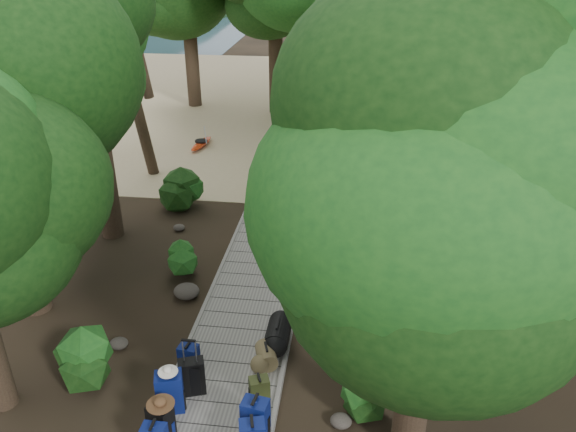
% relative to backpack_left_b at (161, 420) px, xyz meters
% --- Properties ---
extents(ground, '(120.00, 120.00, 0.00)m').
position_rel_backpack_left_b_xyz_m(ground, '(0.73, 3.80, -0.46)').
color(ground, '#312518').
rests_on(ground, ground).
extents(sand_beach, '(40.00, 22.00, 0.02)m').
position_rel_backpack_left_b_xyz_m(sand_beach, '(0.73, 19.80, -0.45)').
color(sand_beach, tan).
rests_on(sand_beach, ground).
extents(boardwalk, '(2.00, 12.00, 0.12)m').
position_rel_backpack_left_b_xyz_m(boardwalk, '(0.73, 4.80, -0.40)').
color(boardwalk, gray).
rests_on(boardwalk, ground).
extents(backpack_left_b, '(0.45, 0.38, 0.69)m').
position_rel_backpack_left_b_xyz_m(backpack_left_b, '(0.00, 0.00, 0.00)').
color(backpack_left_b, black).
rests_on(backpack_left_b, boardwalk).
extents(backpack_left_c, '(0.51, 0.43, 0.82)m').
position_rel_backpack_left_b_xyz_m(backpack_left_c, '(-0.04, 0.58, 0.06)').
color(backpack_left_c, navy).
rests_on(backpack_left_c, boardwalk).
extents(backpack_left_d, '(0.38, 0.30, 0.53)m').
position_rel_backpack_left_b_xyz_m(backpack_left_d, '(-0.02, 1.60, -0.08)').
color(backpack_left_d, navy).
rests_on(backpack_left_d, boardwalk).
extents(backpack_right_c, '(0.46, 0.36, 0.70)m').
position_rel_backpack_left_b_xyz_m(backpack_right_c, '(1.45, 0.27, 0.01)').
color(backpack_right_c, navy).
rests_on(backpack_right_c, boardwalk).
extents(backpack_right_d, '(0.39, 0.34, 0.50)m').
position_rel_backpack_left_b_xyz_m(backpack_right_d, '(1.39, 0.96, -0.09)').
color(backpack_right_d, '#3B411A').
rests_on(backpack_right_d, boardwalk).
extents(duffel_right_khaki, '(0.51, 0.62, 0.36)m').
position_rel_backpack_left_b_xyz_m(duffel_right_khaki, '(1.36, 1.87, -0.16)').
color(duffel_right_khaki, brown).
rests_on(duffel_right_khaki, boardwalk).
extents(duffel_right_black, '(0.48, 0.75, 0.47)m').
position_rel_backpack_left_b_xyz_m(duffel_right_black, '(1.50, 2.46, -0.11)').
color(duffel_right_black, black).
rests_on(duffel_right_black, boardwalk).
extents(suitcase_on_boardwalk, '(0.49, 0.37, 0.68)m').
position_rel_backpack_left_b_xyz_m(suitcase_on_boardwalk, '(0.22, 1.00, -0.00)').
color(suitcase_on_boardwalk, black).
rests_on(suitcase_on_boardwalk, boardwalk).
extents(lone_suitcase_on_sand, '(0.45, 0.29, 0.66)m').
position_rel_backpack_left_b_xyz_m(lone_suitcase_on_sand, '(1.09, 11.95, -0.11)').
color(lone_suitcase_on_sand, black).
rests_on(lone_suitcase_on_sand, sand_beach).
extents(hat_brown, '(0.44, 0.44, 0.13)m').
position_rel_backpack_left_b_xyz_m(hat_brown, '(0.04, -0.01, 0.41)').
color(hat_brown, '#51351E').
rests_on(hat_brown, backpack_left_b).
extents(hat_white, '(0.32, 0.32, 0.11)m').
position_rel_backpack_left_b_xyz_m(hat_white, '(-0.02, 0.56, 0.53)').
color(hat_white, silver).
rests_on(hat_white, backpack_left_c).
extents(kayak, '(1.20, 3.44, 0.34)m').
position_rel_backpack_left_b_xyz_m(kayak, '(-2.97, 13.44, -0.28)').
color(kayak, '#BA3010').
rests_on(kayak, sand_beach).
extents(sun_lounger, '(1.02, 2.00, 0.62)m').
position_rel_backpack_left_b_xyz_m(sun_lounger, '(4.20, 13.25, -0.14)').
color(sun_lounger, silver).
rests_on(sun_lounger, sand_beach).
extents(tree_right_a, '(4.42, 4.42, 7.36)m').
position_rel_backpack_left_b_xyz_m(tree_right_a, '(3.83, 0.37, 3.22)').
color(tree_right_a, black).
rests_on(tree_right_a, ground).
extents(tree_right_b, '(6.05, 6.05, 10.80)m').
position_rel_backpack_left_b_xyz_m(tree_right_b, '(5.65, 2.20, 4.94)').
color(tree_right_b, black).
rests_on(tree_right_b, ground).
extents(tree_right_c, '(4.56, 4.56, 7.88)m').
position_rel_backpack_left_b_xyz_m(tree_right_c, '(4.20, 6.06, 3.48)').
color(tree_right_c, black).
rests_on(tree_right_c, ground).
extents(tree_right_d, '(5.63, 5.63, 10.31)m').
position_rel_backpack_left_b_xyz_m(tree_right_d, '(6.01, 7.59, 4.69)').
color(tree_right_d, black).
rests_on(tree_right_d, ground).
extents(tree_right_e, '(4.84, 4.84, 8.71)m').
position_rel_backpack_left_b_xyz_m(tree_right_e, '(5.21, 10.86, 3.89)').
color(tree_right_e, black).
rests_on(tree_right_e, ground).
extents(tree_right_f, '(5.87, 5.87, 10.48)m').
position_rel_backpack_left_b_xyz_m(tree_right_f, '(7.31, 12.66, 4.78)').
color(tree_right_f, black).
rests_on(tree_right_f, ground).
extents(tree_left_c, '(4.64, 4.64, 8.07)m').
position_rel_backpack_left_b_xyz_m(tree_left_c, '(-3.54, 6.48, 3.57)').
color(tree_left_c, black).
rests_on(tree_left_c, ground).
extents(tree_back_a, '(5.00, 5.00, 8.66)m').
position_rel_backpack_left_b_xyz_m(tree_back_a, '(-0.83, 18.36, 3.86)').
color(tree_back_a, black).
rests_on(tree_back_a, ground).
extents(tree_back_d, '(5.24, 5.24, 8.73)m').
position_rel_backpack_left_b_xyz_m(tree_back_d, '(-4.75, 18.99, 3.90)').
color(tree_back_d, black).
rests_on(tree_back_d, ground).
extents(palm_right_a, '(4.72, 4.72, 8.05)m').
position_rel_backpack_left_b_xyz_m(palm_right_a, '(3.79, 10.11, 3.56)').
color(palm_right_a, '#11380F').
rests_on(palm_right_a, ground).
extents(palm_right_b, '(4.64, 4.64, 8.97)m').
position_rel_backpack_left_b_xyz_m(palm_right_b, '(5.40, 14.92, 4.02)').
color(palm_right_b, '#11380F').
rests_on(palm_right_b, ground).
extents(palm_right_c, '(3.87, 3.87, 6.15)m').
position_rel_backpack_left_b_xyz_m(palm_right_c, '(3.26, 15.68, 2.61)').
color(palm_right_c, '#11380F').
rests_on(palm_right_c, ground).
extents(palm_left_a, '(4.93, 4.93, 7.84)m').
position_rel_backpack_left_b_xyz_m(palm_left_a, '(-4.18, 10.67, 3.46)').
color(palm_left_a, '#11380F').
rests_on(palm_left_a, ground).
extents(rock_left_b, '(0.36, 0.33, 0.20)m').
position_rel_backpack_left_b_xyz_m(rock_left_b, '(-1.58, 2.09, -0.36)').
color(rock_left_b, '#4C473F').
rests_on(rock_left_b, ground).
extents(rock_left_c, '(0.57, 0.52, 0.32)m').
position_rel_backpack_left_b_xyz_m(rock_left_c, '(-0.75, 3.89, -0.31)').
color(rock_left_c, '#4C473F').
rests_on(rock_left_c, ground).
extents(rock_left_d, '(0.31, 0.28, 0.17)m').
position_rel_backpack_left_b_xyz_m(rock_left_d, '(-1.85, 6.92, -0.38)').
color(rock_left_d, '#4C473F').
rests_on(rock_left_d, ground).
extents(rock_right_a, '(0.36, 0.33, 0.20)m').
position_rel_backpack_left_b_xyz_m(rock_right_a, '(2.79, 0.68, -0.37)').
color(rock_right_a, '#4C473F').
rests_on(rock_right_a, ground).
extents(rock_right_b, '(0.43, 0.38, 0.23)m').
position_rel_backpack_left_b_xyz_m(rock_right_b, '(3.07, 2.26, -0.35)').
color(rock_right_b, '#4C473F').
rests_on(rock_right_b, ground).
extents(rock_right_c, '(0.37, 0.33, 0.20)m').
position_rel_backpack_left_b_xyz_m(rock_right_c, '(2.45, 5.39, -0.36)').
color(rock_right_c, '#4C473F').
rests_on(rock_right_c, ground).
extents(rock_right_d, '(0.63, 0.57, 0.35)m').
position_rel_backpack_left_b_xyz_m(rock_right_d, '(3.89, 8.03, -0.29)').
color(rock_right_d, '#4C473F').
rests_on(rock_right_d, ground).
extents(shrub_left_a, '(1.09, 1.09, 0.98)m').
position_rel_backpack_left_b_xyz_m(shrub_left_a, '(-1.77, 1.21, 0.02)').
color(shrub_left_a, '#154917').
rests_on(shrub_left_a, ground).
extents(shrub_left_b, '(0.90, 0.90, 0.81)m').
position_rel_backpack_left_b_xyz_m(shrub_left_b, '(-1.11, 4.63, -0.06)').
color(shrub_left_b, '#154917').
rests_on(shrub_left_b, ground).
extents(shrub_left_c, '(1.29, 1.29, 1.16)m').
position_rel_backpack_left_b_xyz_m(shrub_left_c, '(-2.08, 8.36, 0.12)').
color(shrub_left_c, '#154917').
rests_on(shrub_left_c, ground).
extents(shrub_right_a, '(0.88, 0.88, 0.80)m').
position_rel_backpack_left_b_xyz_m(shrub_right_a, '(3.15, 1.01, -0.07)').
color(shrub_right_a, '#154917').
rests_on(shrub_right_a, ground).
extents(shrub_right_b, '(1.48, 1.48, 1.34)m').
position_rel_backpack_left_b_xyz_m(shrub_right_b, '(3.22, 5.84, 0.20)').
color(shrub_right_b, '#154917').
rests_on(shrub_right_b, ground).
extents(shrub_right_c, '(0.82, 0.82, 0.74)m').
position_rel_backpack_left_b_xyz_m(shrub_right_c, '(2.71, 9.00, -0.09)').
color(shrub_right_c, '#154917').
rests_on(shrub_right_c, ground).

